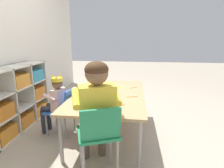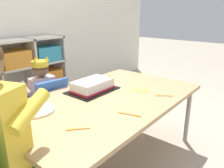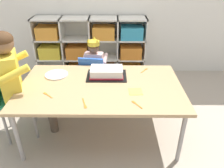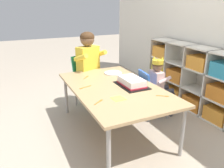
{
  "view_description": "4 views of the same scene",
  "coord_description": "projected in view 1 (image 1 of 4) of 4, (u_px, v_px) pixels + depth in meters",
  "views": [
    {
      "loc": [
        -2.2,
        -0.32,
        1.23
      ],
      "look_at": [
        -0.03,
        -0.04,
        0.68
      ],
      "focal_mm": 28.84,
      "sensor_mm": 36.0,
      "label": 1
    },
    {
      "loc": [
        -1.15,
        -0.99,
        1.16
      ],
      "look_at": [
        -0.01,
        -0.06,
        0.67
      ],
      "focal_mm": 35.45,
      "sensor_mm": 36.0,
      "label": 2
    },
    {
      "loc": [
        0.12,
        -1.76,
        1.56
      ],
      "look_at": [
        0.1,
        -0.01,
        0.57
      ],
      "focal_mm": 35.24,
      "sensor_mm": 36.0,
      "label": 3
    },
    {
      "loc": [
        2.07,
        -1.0,
        1.4
      ],
      "look_at": [
        0.04,
        -0.05,
        0.6
      ],
      "focal_mm": 35.92,
      "sensor_mm": 36.0,
      "label": 4
    }
  ],
  "objects": [
    {
      "name": "child_with_crown",
      "position": [
        55.0,
        98.0,
        2.31
      ],
      "size": [
        0.31,
        0.32,
        0.8
      ],
      "rotation": [
        0.0,
        0.0,
        3.01
      ],
      "color": "beige",
      "rests_on": "ground"
    },
    {
      "name": "fork_near_cake_tray",
      "position": [
        133.0,
        88.0,
        2.57
      ],
      "size": [
        0.08,
        0.11,
        0.0
      ],
      "rotation": [
        0.0,
        0.0,
        5.31
      ],
      "color": "orange",
      "rests_on": "activity_table"
    },
    {
      "name": "storage_cubby_shelf",
      "position": [
        9.0,
        104.0,
        2.34
      ],
      "size": [
        1.58,
        0.3,
        0.88
      ],
      "color": "silver",
      "rests_on": "ground"
    },
    {
      "name": "paper_plate_stack",
      "position": [
        85.0,
        104.0,
        1.9
      ],
      "size": [
        0.23,
        0.23,
        0.01
      ],
      "primitive_type": "cylinder",
      "color": "white",
      "rests_on": "activity_table"
    },
    {
      "name": "paper_napkin_square",
      "position": [
        120.0,
        87.0,
        2.6
      ],
      "size": [
        0.12,
        0.12,
        0.0
      ],
      "primitive_type": "cube",
      "rotation": [
        0.0,
        0.0,
        0.04
      ],
      "color": "#F4DB4C",
      "rests_on": "activity_table"
    },
    {
      "name": "activity_table",
      "position": [
        109.0,
        96.0,
        2.33
      ],
      "size": [
        1.5,
        0.89,
        0.55
      ],
      "color": "tan",
      "rests_on": "ground"
    },
    {
      "name": "birthday_cake_on_tray",
      "position": [
        96.0,
        89.0,
        2.38
      ],
      "size": [
        0.39,
        0.27,
        0.09
      ],
      "color": "black",
      "rests_on": "activity_table"
    },
    {
      "name": "classroom_chair_adult_side",
      "position": [
        99.0,
        134.0,
        1.51
      ],
      "size": [
        0.43,
        0.44,
        0.72
      ],
      "rotation": [
        0.0,
        0.0,
        1.94
      ],
      "color": "#238451",
      "rests_on": "ground"
    },
    {
      "name": "classroom_chair_blue",
      "position": [
        64.0,
        109.0,
        2.32
      ],
      "size": [
        0.34,
        0.39,
        0.63
      ],
      "rotation": [
        0.0,
        0.0,
        3.01
      ],
      "color": "blue",
      "rests_on": "ground"
    },
    {
      "name": "fork_by_napkin",
      "position": [
        119.0,
        106.0,
        1.86
      ],
      "size": [
        0.1,
        0.1,
        0.0
      ],
      "rotation": [
        0.0,
        0.0,
        5.55
      ],
      "color": "orange",
      "rests_on": "activity_table"
    },
    {
      "name": "fork_beside_plate_stack",
      "position": [
        93.0,
        84.0,
        2.79
      ],
      "size": [
        0.08,
        0.11,
        0.0
      ],
      "rotation": [
        0.0,
        0.0,
        4.1
      ],
      "color": "orange",
      "rests_on": "activity_table"
    },
    {
      "name": "adult_helper_seated",
      "position": [
        96.0,
        106.0,
        1.57
      ],
      "size": [
        0.49,
        0.47,
        1.06
      ],
      "rotation": [
        0.0,
        0.0,
        1.94
      ],
      "color": "yellow",
      "rests_on": "ground"
    },
    {
      "name": "fork_scattered_mid_table",
      "position": [
        133.0,
        97.0,
        2.17
      ],
      "size": [
        0.06,
        0.14,
        0.0
      ],
      "rotation": [
        0.0,
        0.0,
        1.86
      ],
      "color": "orange",
      "rests_on": "activity_table"
    },
    {
      "name": "ground",
      "position": [
        109.0,
        132.0,
        2.45
      ],
      "size": [
        16.0,
        16.0,
        0.0
      ],
      "primitive_type": "plane",
      "color": "tan"
    }
  ]
}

